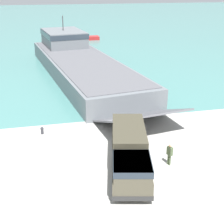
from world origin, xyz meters
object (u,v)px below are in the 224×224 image
object	(u,v)px
landing_craft	(78,60)
mooring_bollard	(42,130)
military_truck	(130,152)
soldier_on_ramp	(170,153)
moored_boat_b	(85,37)

from	to	relation	value
landing_craft	mooring_bollard	xyz separation A→B (m)	(-5.72, -20.13, -1.42)
military_truck	soldier_on_ramp	xyz separation A→B (m)	(3.02, -0.04, -0.47)
military_truck	soldier_on_ramp	size ratio (longest dim) A/B	5.00
landing_craft	soldier_on_ramp	size ratio (longest dim) A/B	23.00
soldier_on_ramp	moored_boat_b	bearing A→B (deg)	-111.10
landing_craft	mooring_bollard	distance (m)	20.98
landing_craft	military_truck	xyz separation A→B (m)	(0.29, -27.30, -0.35)
landing_craft	mooring_bollard	size ratio (longest dim) A/B	56.50
landing_craft	moored_boat_b	world-z (taller)	landing_craft
landing_craft	military_truck	size ratio (longest dim) A/B	4.60
moored_boat_b	landing_craft	bearing A→B (deg)	-8.63
military_truck	moored_boat_b	xyz separation A→B (m)	(4.60, 55.64, -0.90)
landing_craft	military_truck	bearing A→B (deg)	-97.98
landing_craft	moored_boat_b	xyz separation A→B (m)	(4.90, 28.34, -1.25)
landing_craft	military_truck	world-z (taller)	landing_craft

